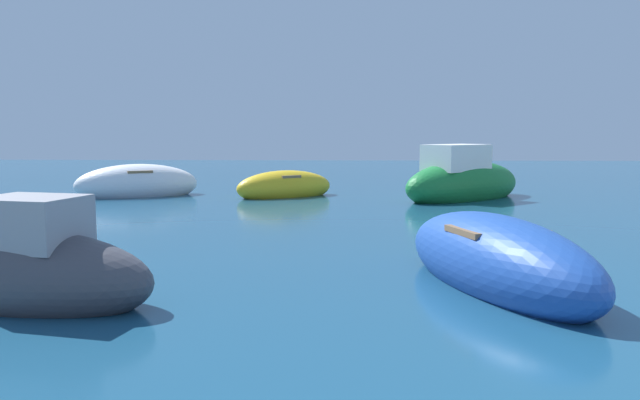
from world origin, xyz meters
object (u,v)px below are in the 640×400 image
moored_boat_3 (137,185)px  moored_boat_6 (463,182)px  moored_boat_2 (496,261)px  moored_boat_7 (14,271)px  moored_boat_1 (285,187)px

moored_boat_3 → moored_boat_6: (10.16, -0.44, 0.16)m
moored_boat_2 → moored_boat_7: bearing=-97.4°
moored_boat_1 → moored_boat_3: size_ratio=0.83×
moored_boat_1 → moored_boat_2: bearing=74.6°
moored_boat_7 → moored_boat_6: bearing=-109.7°
moored_boat_1 → moored_boat_6: size_ratio=0.71×
moored_boat_3 → moored_boat_7: moored_boat_7 is taller
moored_boat_3 → moored_boat_7: size_ratio=1.04×
moored_boat_2 → moored_boat_7: size_ratio=1.14×
moored_boat_1 → moored_boat_3: moored_boat_3 is taller
moored_boat_3 → moored_boat_1: bearing=151.6°
moored_boat_3 → moored_boat_7: 12.93m
moored_boat_1 → moored_boat_7: (-2.03, -12.66, 0.10)m
moored_boat_1 → moored_boat_2: moored_boat_2 is taller
moored_boat_6 → moored_boat_3: bearing=135.4°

